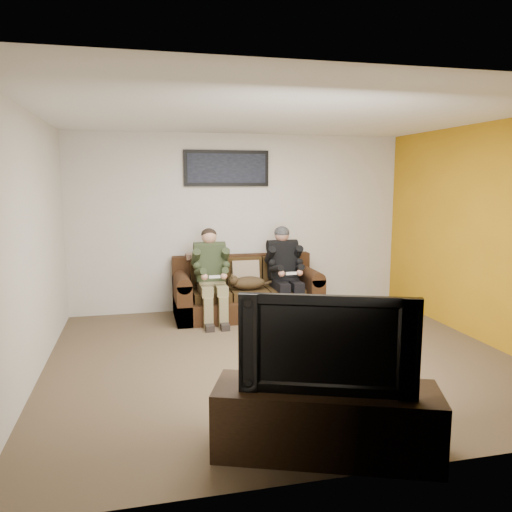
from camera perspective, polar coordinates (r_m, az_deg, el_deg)
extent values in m
plane|color=brown|center=(5.61, 2.99, -11.47)|extent=(5.00, 5.00, 0.00)
plane|color=silver|center=(5.31, 3.22, 15.92)|extent=(5.00, 5.00, 0.00)
plane|color=beige|center=(7.48, -1.76, 3.84)|extent=(5.00, 0.00, 5.00)
plane|color=beige|center=(3.23, 14.39, -2.81)|extent=(5.00, 0.00, 5.00)
plane|color=beige|center=(5.19, -24.44, 0.94)|extent=(0.00, 4.50, 4.50)
plane|color=beige|center=(6.46, 24.91, 2.28)|extent=(0.00, 4.50, 4.50)
plane|color=#C08713|center=(6.46, 24.84, 2.28)|extent=(0.00, 4.50, 4.50)
cube|color=#341E0F|center=(7.18, -1.01, -5.76)|extent=(2.05, 0.89, 0.28)
cube|color=#341E0F|center=(7.43, -1.59, -1.96)|extent=(2.05, 0.19, 0.56)
cube|color=#341E0F|center=(7.02, -8.43, -5.02)|extent=(0.21, 0.89, 0.56)
cube|color=#341E0F|center=(7.40, 6.01, -4.27)|extent=(0.21, 0.89, 0.56)
cylinder|color=#341E0F|center=(6.96, -8.48, -2.78)|extent=(0.21, 0.89, 0.21)
cylinder|color=#341E0F|center=(7.34, 6.05, -2.14)|extent=(0.21, 0.89, 0.21)
cube|color=#34230F|center=(7.00, -5.17, -4.44)|extent=(0.51, 0.56, 0.13)
cube|color=#34230F|center=(7.20, -5.50, -1.88)|extent=(0.51, 0.13, 0.41)
cube|color=#34230F|center=(7.09, -0.93, -4.24)|extent=(0.51, 0.56, 0.13)
cube|color=#34230F|center=(7.29, -1.39, -1.71)|extent=(0.51, 0.13, 0.41)
cube|color=#34230F|center=(7.22, 3.17, -4.02)|extent=(0.51, 0.56, 0.13)
cube|color=#34230F|center=(7.42, 2.60, -1.54)|extent=(0.51, 0.13, 0.41)
cube|color=#957D61|center=(7.19, -1.21, -2.01)|extent=(0.39, 0.19, 0.39)
cube|color=tan|center=(7.26, -6.37, -0.01)|extent=(0.42, 0.21, 0.07)
cube|color=#847952|center=(6.94, -5.15, -3.41)|extent=(0.36, 0.30, 0.14)
cube|color=#2D3821|center=(6.99, -5.30, -0.83)|extent=(0.40, 0.30, 0.53)
cylinder|color=#2D3821|center=(6.97, -5.35, 0.89)|extent=(0.44, 0.18, 0.18)
sphere|color=tan|center=(6.97, -5.39, 2.22)|extent=(0.21, 0.21, 0.21)
cube|color=#847952|center=(6.74, -5.75, -3.87)|extent=(0.15, 0.42, 0.13)
cube|color=#847952|center=(6.77, -4.07, -3.80)|extent=(0.15, 0.42, 0.13)
cube|color=#847952|center=(6.61, -5.49, -6.49)|extent=(0.12, 0.13, 0.41)
cube|color=#847952|center=(6.64, -3.76, -6.40)|extent=(0.12, 0.13, 0.41)
cube|color=black|center=(6.58, -5.37, -8.06)|extent=(0.11, 0.26, 0.08)
cube|color=black|center=(6.61, -3.63, -7.96)|extent=(0.11, 0.26, 0.08)
cylinder|color=#2D3821|center=(6.88, -6.88, -0.17)|extent=(0.11, 0.30, 0.28)
cylinder|color=#2D3821|center=(6.93, -3.59, -0.05)|extent=(0.11, 0.30, 0.28)
cylinder|color=#2D3821|center=(6.69, -6.39, -1.79)|extent=(0.14, 0.32, 0.15)
cylinder|color=#2D3821|center=(6.74, -3.52, -1.68)|extent=(0.14, 0.32, 0.15)
sphere|color=tan|center=(6.59, -5.91, -2.39)|extent=(0.09, 0.09, 0.09)
sphere|color=tan|center=(6.63, -3.68, -2.30)|extent=(0.09, 0.09, 0.09)
cube|color=white|center=(6.59, -4.76, -2.38)|extent=(0.15, 0.04, 0.03)
ellipsoid|color=black|center=(6.99, -5.41, 2.48)|extent=(0.22, 0.22, 0.17)
cube|color=black|center=(7.16, 3.24, -3.01)|extent=(0.36, 0.30, 0.14)
cube|color=black|center=(7.20, 3.03, -0.52)|extent=(0.40, 0.30, 0.53)
cylinder|color=black|center=(7.19, 3.00, 1.16)|extent=(0.44, 0.18, 0.18)
sphere|color=#A7715D|center=(7.19, 2.97, 2.44)|extent=(0.21, 0.21, 0.21)
cube|color=black|center=(6.95, 2.91, -3.46)|extent=(0.15, 0.42, 0.13)
cube|color=black|center=(7.01, 4.49, -3.37)|extent=(0.15, 0.42, 0.13)
cube|color=black|center=(6.83, 3.37, -5.98)|extent=(0.12, 0.13, 0.41)
cube|color=black|center=(6.88, 4.97, -5.87)|extent=(0.12, 0.13, 0.41)
cube|color=black|center=(6.80, 3.55, -7.49)|extent=(0.11, 0.26, 0.08)
cube|color=black|center=(6.85, 5.16, -7.37)|extent=(0.11, 0.26, 0.08)
cylinder|color=black|center=(7.07, 1.64, 0.13)|extent=(0.11, 0.30, 0.28)
cylinder|color=black|center=(7.18, 4.73, 0.24)|extent=(0.11, 0.30, 0.28)
cylinder|color=black|center=(6.89, 2.35, -1.44)|extent=(0.14, 0.32, 0.15)
cylinder|color=black|center=(6.99, 5.03, -1.32)|extent=(0.14, 0.32, 0.15)
sphere|color=#A7715D|center=(6.80, 2.94, -2.01)|extent=(0.09, 0.09, 0.09)
sphere|color=#A7715D|center=(6.88, 5.02, -1.91)|extent=(0.09, 0.09, 0.09)
cube|color=white|center=(6.82, 4.04, -1.99)|extent=(0.15, 0.04, 0.03)
ellipsoid|color=black|center=(7.19, 2.97, 2.68)|extent=(0.22, 0.22, 0.19)
ellipsoid|color=#49351C|center=(6.97, -0.85, -3.11)|extent=(0.47, 0.26, 0.19)
sphere|color=#49351C|center=(6.89, -2.59, -2.80)|extent=(0.14, 0.14, 0.14)
cone|color=#49351C|center=(6.84, -2.70, -2.29)|extent=(0.04, 0.04, 0.04)
cone|color=#49351C|center=(6.91, -2.81, -2.18)|extent=(0.04, 0.04, 0.04)
cylinder|color=#49351C|center=(7.08, 0.96, -3.22)|extent=(0.26, 0.13, 0.08)
cube|color=black|center=(7.38, -3.38, 9.98)|extent=(1.25, 0.04, 0.52)
cube|color=black|center=(7.36, -3.34, 9.98)|extent=(1.15, 0.01, 0.42)
cube|color=black|center=(3.74, 7.97, -18.16)|extent=(1.64, 1.02, 0.49)
imported|color=black|center=(3.51, 8.18, -9.53)|extent=(1.17, 0.57, 0.69)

